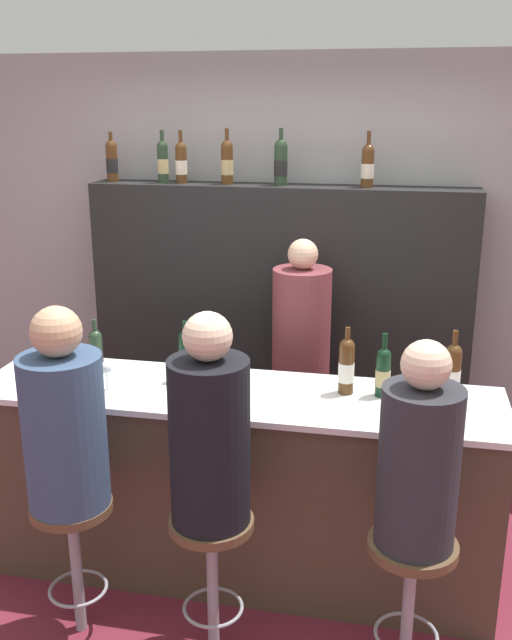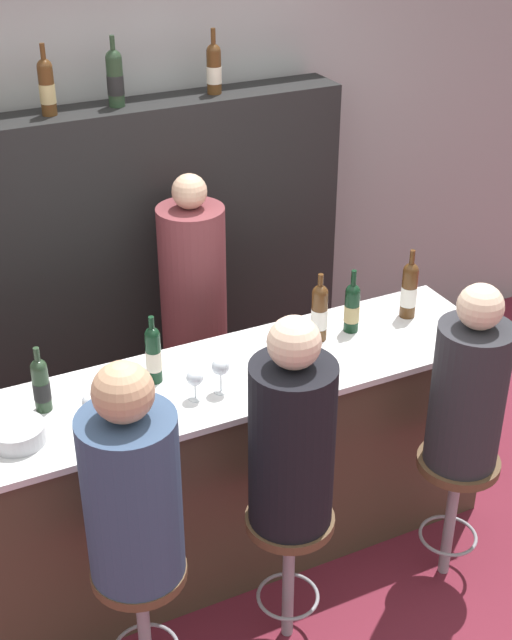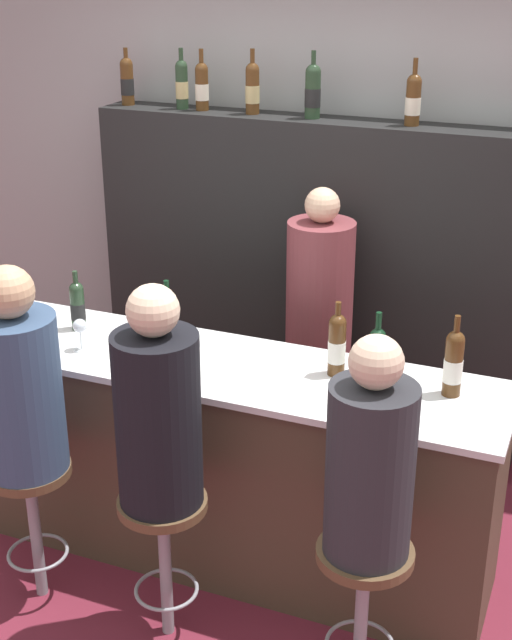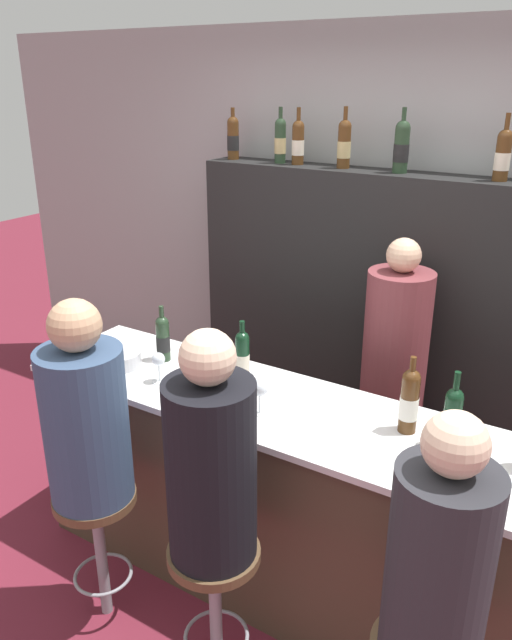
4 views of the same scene
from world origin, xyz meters
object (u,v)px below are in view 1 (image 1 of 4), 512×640
at_px(wine_bottle_backbar_1, 163,161).
at_px(wine_bottle_backbar_2, 181,162).
at_px(wine_glass_2, 218,376).
at_px(wine_bottle_counter_0, 96,351).
at_px(bartender, 300,382).
at_px(wine_bottle_counter_2, 346,365).
at_px(bar_stool_left, 73,532).
at_px(bar_stool_middle, 212,549).
at_px(wine_bottle_backbar_3, 227,162).
at_px(guest_seated_middle, 210,433).
at_px(wine_bottle_counter_3, 383,371).
at_px(wine_bottle_counter_4, 452,372).
at_px(metal_bowl, 56,377).
at_px(guest_seated_right, 419,459).
at_px(wine_bottle_backbar_5, 368,165).
at_px(wine_glass_0, 106,370).
at_px(wine_bottle_backbar_0, 112,161).
at_px(wine_glass_1, 194,378).
at_px(bar_stool_right, 411,573).
at_px(guest_seated_left, 64,422).
at_px(wine_bottle_counter_1, 186,355).
at_px(wine_bottle_backbar_4, 280,162).

height_order(wine_bottle_backbar_1, wine_bottle_backbar_2, same).
relative_size(wine_bottle_backbar_2, wine_glass_2, 1.98).
distance_m(wine_bottle_counter_0, bartender, 1.24).
bearing_deg(bartender, wine_bottle_backbar_2, 153.80).
distance_m(wine_bottle_counter_2, wine_bottle_backbar_1, 1.87).
distance_m(bar_stool_left, bar_stool_middle, 0.63).
height_order(wine_bottle_backbar_3, guest_seated_middle, wine_bottle_backbar_3).
bearing_deg(wine_glass_2, bar_stool_left, -139.66).
xyz_separation_m(wine_bottle_backbar_3, bartender, (0.53, -0.40, -1.23)).
bearing_deg(wine_bottle_counter_3, bar_stool_left, -152.87).
bearing_deg(wine_bottle_backbar_2, wine_bottle_counter_4, -34.93).
xyz_separation_m(metal_bowl, guest_seated_right, (1.72, -0.49, -0.00)).
height_order(wine_bottle_backbar_5, wine_glass_0, wine_bottle_backbar_5).
bearing_deg(wine_bottle_counter_3, wine_bottle_counter_0, -180.00).
xyz_separation_m(wine_bottle_backbar_3, bar_stool_middle, (0.35, -1.78, -1.45)).
relative_size(wine_bottle_backbar_0, wine_glass_1, 2.23).
bearing_deg(bar_stool_right, wine_bottle_counter_2, 116.68).
bearing_deg(bar_stool_right, bartender, 115.01).
distance_m(guest_seated_left, bartender, 1.62).
xyz_separation_m(wine_glass_1, metal_bowl, (-0.71, 0.03, -0.06)).
bearing_deg(wine_bottle_counter_4, bar_stool_left, -157.57).
bearing_deg(wine_bottle_counter_3, wine_bottle_counter_1, 180.00).
relative_size(wine_bottle_backbar_1, bartender, 0.20).
distance_m(wine_bottle_backbar_4, wine_glass_1, 1.60).
bearing_deg(metal_bowl, bartender, 39.44).
bearing_deg(bar_stool_right, wine_glass_2, 152.88).
relative_size(bar_stool_middle, bartender, 0.41).
height_order(wine_bottle_backbar_0, metal_bowl, wine_bottle_backbar_0).
height_order(wine_bottle_counter_0, wine_bottle_backbar_4, wine_bottle_backbar_4).
bearing_deg(guest_seated_left, bar_stool_left, 0.00).
xyz_separation_m(wine_bottle_backbar_4, wine_glass_1, (-0.17, -1.32, -0.88)).
relative_size(wine_bottle_backbar_5, bar_stool_right, 0.49).
height_order(wine_glass_1, metal_bowl, wine_glass_1).
xyz_separation_m(wine_bottle_counter_4, wine_bottle_backbar_1, (-1.73, 1.12, 0.83)).
bearing_deg(wine_bottle_backbar_0, guest_seated_middle, -58.45).
bearing_deg(bar_stool_left, wine_bottle_counter_3, 27.13).
bearing_deg(wine_bottle_counter_2, wine_bottle_counter_1, -180.00).
bearing_deg(wine_glass_1, wine_bottle_backbar_2, 108.68).
relative_size(wine_bottle_counter_0, wine_bottle_counter_4, 0.84).
bearing_deg(wine_glass_2, wine_bottle_counter_0, 163.97).
height_order(wine_bottle_counter_4, wine_bottle_backbar_2, wine_bottle_backbar_2).
bearing_deg(wine_bottle_backbar_4, wine_bottle_counter_0, -123.29).
bearing_deg(wine_bottle_counter_0, bar_stool_middle, -40.62).
xyz_separation_m(wine_bottle_backbar_4, bar_stool_left, (-0.60, -1.78, -1.45)).
bearing_deg(wine_bottle_backbar_0, wine_bottle_counter_2, -35.41).
xyz_separation_m(wine_bottle_backbar_1, bar_stool_right, (1.58, -1.78, -1.45)).
distance_m(wine_bottle_counter_0, guest_seated_left, 0.68).
bearing_deg(wine_bottle_counter_4, bar_stool_middle, -145.79).
bearing_deg(metal_bowl, wine_glass_0, -6.11).
relative_size(wine_glass_0, wine_glass_1, 1.08).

